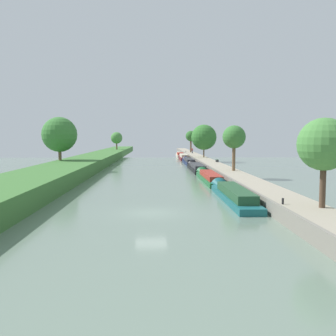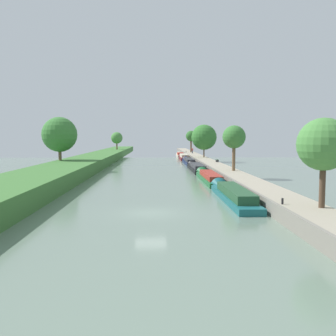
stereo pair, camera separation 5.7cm
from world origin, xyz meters
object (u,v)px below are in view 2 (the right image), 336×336
Objects in this scene: narrowboat_navy at (189,161)px; mooring_bollard_near at (282,201)px; narrowboat_green at (209,177)px; park_bench at (217,160)px; narrowboat_cream at (180,155)px; person_walking at (192,150)px; mooring_bollard_far at (186,152)px; narrowboat_teal at (232,194)px; narrowboat_black at (196,167)px; narrowboat_maroon at (184,157)px.

mooring_bollard_near is (1.94, -57.89, 0.86)m from narrowboat_navy.
park_bench reaches higher than narrowboat_green.
narrowboat_cream is 6.58× the size of person_walking.
narrowboat_navy is at bearing -93.43° from mooring_bollard_far.
narrowboat_navy is 10.46× the size of park_bench.
narrowboat_cream is at bearing 90.26° from narrowboat_navy.
park_bench reaches higher than mooring_bollard_near.
person_walking is 6.09m from mooring_bollard_far.
narrowboat_teal is 1.01× the size of narrowboat_navy.
narrowboat_black is at bearing -94.51° from person_walking.
narrowboat_teal reaches higher than narrowboat_green.
park_bench is (4.50, 36.89, 0.96)m from narrowboat_teal.
narrowboat_green is at bearing -93.28° from person_walking.
mooring_bollard_far is (1.95, 65.29, 0.88)m from narrowboat_green.
narrowboat_maroon is (0.01, 32.26, 0.09)m from narrowboat_black.
mooring_bollard_near is (1.95, -24.90, 0.88)m from narrowboat_green.
person_walking is at bearing 73.02° from narrowboat_maroon.
person_walking is (3.41, 59.42, 1.53)m from narrowboat_green.
park_bench is at bearing -88.28° from person_walking.
narrowboat_teal is 9.51× the size of person_walking.
narrowboat_cream is 7.28× the size of park_bench.
narrowboat_green is 1.24× the size of narrowboat_maroon.
mooring_bollard_far reaches higher than narrowboat_green.
person_walking is (3.43, 43.48, 1.52)m from narrowboat_black.
narrowboat_teal is 1.45× the size of narrowboat_cream.
park_bench is (1.15, -38.34, -0.53)m from person_walking.
narrowboat_black is 17.05m from narrowboat_navy.
narrowboat_cream is 24.27× the size of mooring_bollard_near.
mooring_bollard_near is 46.06m from park_bench.
narrowboat_black is at bearing 90.15° from narrowboat_teal.
narrowboat_black reaches higher than narrowboat_green.
park_bench is at bearing 83.04° from narrowboat_teal.
person_walking reaches higher than narrowboat_maroon.
narrowboat_teal is at bearing -89.87° from narrowboat_cream.
mooring_bollard_far is at bearing 83.44° from narrowboat_maroon.
mooring_bollard_near is (1.97, -73.10, 0.78)m from narrowboat_maroon.
mooring_bollard_far is at bearing 93.38° from park_bench.
narrowboat_maroon reaches higher than narrowboat_green.
person_walking is 38.36m from park_bench.
narrowboat_black reaches higher than narrowboat_teal.
mooring_bollard_near is at bearing -78.26° from narrowboat_teal.
narrowboat_teal is at bearing -91.33° from mooring_bollard_far.
person_walking reaches higher than narrowboat_navy.
narrowboat_cream is 4.20m from person_walking.
mooring_bollard_near is (-1.46, -84.32, -0.65)m from person_walking.
person_walking reaches higher than narrowboat_green.
narrowboat_maroon is (-0.03, 15.21, 0.09)m from narrowboat_navy.
narrowboat_black is (-0.02, 15.94, 0.01)m from narrowboat_green.
park_bench is (4.68, -40.07, 0.96)m from narrowboat_cream.
narrowboat_teal is at bearing -92.55° from person_walking.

